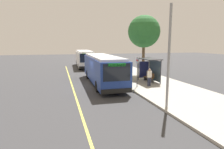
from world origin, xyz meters
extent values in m
plane|color=#38383A|center=(0.00, 0.00, 0.00)|extent=(120.00, 120.00, 0.00)
cube|color=#A8A399|center=(0.00, 6.00, 0.07)|extent=(44.00, 6.40, 0.15)
cube|color=#E0D64C|center=(0.00, -2.20, 0.00)|extent=(36.00, 0.14, 0.01)
cube|color=navy|center=(-0.75, 1.00, 1.55)|extent=(11.12, 2.78, 2.40)
cube|color=silver|center=(-0.75, 1.00, 2.85)|extent=(10.23, 2.51, 0.20)
cube|color=black|center=(4.79, 0.88, 1.98)|extent=(0.09, 2.17, 1.34)
cube|color=black|center=(-0.73, 2.29, 1.84)|extent=(9.74, 0.24, 1.06)
cube|color=yellow|center=(-0.73, 2.29, 0.57)|extent=(10.51, 0.25, 0.28)
cube|color=#26D83F|center=(4.80, 0.88, 2.57)|extent=(0.06, 1.40, 0.24)
cube|color=black|center=(4.81, 0.88, 0.53)|extent=(0.13, 2.50, 0.36)
cylinder|color=black|center=(2.70, 2.08, 0.50)|extent=(1.01, 0.30, 1.00)
cylinder|color=black|center=(2.65, -0.23, 0.50)|extent=(1.01, 0.30, 1.00)
cylinder|color=black|center=(-4.05, 2.22, 0.50)|extent=(1.01, 0.30, 1.00)
cylinder|color=black|center=(-4.10, -0.09, 0.50)|extent=(1.01, 0.30, 1.00)
cube|color=white|center=(-16.13, 1.03, 1.55)|extent=(10.56, 2.99, 2.40)
cube|color=silver|center=(-16.13, 1.03, 2.85)|extent=(9.71, 2.70, 0.20)
cube|color=black|center=(-10.88, 0.81, 1.98)|extent=(0.13, 2.17, 1.34)
cube|color=black|center=(-16.07, 2.32, 1.84)|extent=(9.20, 0.43, 1.06)
cube|color=#197259|center=(-16.07, 2.32, 0.57)|extent=(9.93, 0.45, 0.28)
cube|color=#26D83F|center=(-10.88, 0.81, 2.57)|extent=(0.09, 1.40, 0.24)
cube|color=black|center=(-10.87, 0.81, 0.53)|extent=(0.19, 2.50, 0.36)
cylinder|color=black|center=(-12.84, 2.05, 0.50)|extent=(1.01, 0.32, 1.00)
cylinder|color=black|center=(-12.93, -0.26, 0.50)|extent=(1.01, 0.32, 1.00)
cylinder|color=black|center=(-19.21, 2.32, 0.50)|extent=(1.01, 0.32, 1.00)
cylinder|color=black|center=(-19.31, 0.01, 0.50)|extent=(1.01, 0.32, 1.00)
cylinder|color=#333338|center=(1.62, 6.45, 1.35)|extent=(0.10, 0.10, 2.40)
cylinder|color=#333338|center=(1.62, 5.15, 1.35)|extent=(0.10, 0.10, 2.40)
cylinder|color=#333338|center=(-0.98, 6.45, 1.35)|extent=(0.10, 0.10, 2.40)
cylinder|color=#333338|center=(-0.98, 5.15, 1.35)|extent=(0.10, 0.10, 2.40)
cube|color=#333338|center=(0.32, 5.80, 2.59)|extent=(2.90, 1.60, 0.08)
cube|color=#4C606B|center=(0.32, 6.45, 1.35)|extent=(2.47, 0.04, 2.16)
cube|color=navy|center=(-0.98, 5.80, 1.30)|extent=(0.06, 1.11, 1.82)
cube|color=brown|center=(0.18, 5.83, 0.60)|extent=(1.60, 0.44, 0.06)
cube|color=brown|center=(0.18, 6.07, 0.88)|extent=(1.60, 0.05, 0.44)
cube|color=#333338|center=(-0.54, 5.83, 0.38)|extent=(0.08, 0.40, 0.45)
cube|color=#333338|center=(0.90, 5.83, 0.38)|extent=(0.08, 0.40, 0.45)
cylinder|color=#333338|center=(2.26, 3.65, 1.55)|extent=(0.07, 0.07, 2.80)
cube|color=white|center=(2.26, 3.63, 2.65)|extent=(0.44, 0.03, 0.56)
cube|color=red|center=(2.26, 3.61, 2.65)|extent=(0.40, 0.01, 0.16)
cylinder|color=#282D47|center=(2.29, 4.96, 0.57)|extent=(0.14, 0.14, 0.85)
cylinder|color=#282D47|center=(2.29, 4.78, 0.57)|extent=(0.14, 0.14, 0.85)
cube|color=beige|center=(2.29, 4.87, 1.31)|extent=(0.24, 0.40, 0.62)
sphere|color=tan|center=(2.29, 4.87, 1.73)|extent=(0.22, 0.22, 0.22)
cylinder|color=brown|center=(-4.38, 7.26, 2.16)|extent=(0.36, 0.36, 4.02)
sphere|color=#28662D|center=(-4.38, 7.26, 5.71)|extent=(4.10, 4.10, 4.10)
cylinder|color=gray|center=(8.21, 3.20, 3.35)|extent=(0.16, 0.16, 6.40)
camera|label=1|loc=(18.75, -3.34, 4.17)|focal=30.87mm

